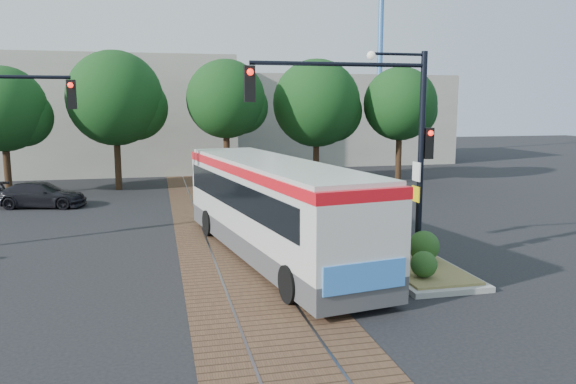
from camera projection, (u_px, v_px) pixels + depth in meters
name	position (u px, v px, depth m)	size (l,w,h in m)	color
ground	(244.00, 268.00, 16.36)	(120.00, 120.00, 0.00)	black
trackbed	(227.00, 237.00, 20.21)	(3.60, 40.00, 0.02)	brown
tree_row	(220.00, 102.00, 31.68)	(26.40, 5.60, 7.67)	#382314
warehouses	(180.00, 117.00, 43.31)	(40.00, 13.00, 8.00)	#ADA899
crane	(380.00, 37.00, 51.44)	(8.00, 0.50, 18.00)	#3F72B2
city_bus	(272.00, 204.00, 17.39)	(4.23, 11.53, 3.02)	#434346
traffic_island	(410.00, 255.00, 16.53)	(2.20, 5.20, 1.13)	gray
signal_pole_main	(382.00, 125.00, 15.81)	(5.49, 0.46, 6.00)	black
parked_car	(41.00, 195.00, 26.03)	(1.65, 4.05, 1.18)	black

